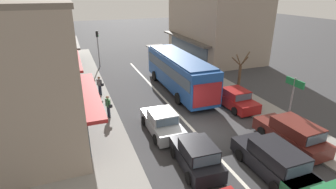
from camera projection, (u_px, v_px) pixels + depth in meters
ground_plane at (194, 131)px, 17.02m from camera, size 140.00×140.00×0.00m
lane_centre_line at (172, 107)px, 20.49m from camera, size 0.20×28.00×0.01m
sidewalk_left at (79, 109)px, 19.97m from camera, size 5.20×44.00×0.14m
kerb_right at (226, 88)px, 24.24m from camera, size 2.80×44.00×0.12m
shopfront_corner_near at (8, 81)px, 14.01m from camera, size 8.28×8.57×8.11m
shopfront_mid_block at (29, 55)px, 21.90m from camera, size 7.24×8.50×6.90m
shopfront_far_end at (37, 37)px, 29.75m from camera, size 7.83×9.47×7.12m
building_right_far at (214, 22)px, 34.59m from camera, size 8.76×13.80×9.18m
city_bus at (179, 70)px, 23.33m from camera, size 2.85×10.89×3.23m
wagon_adjacent_lane_trail at (273, 160)px, 12.93m from camera, size 1.95×4.50×1.58m
sedan_queue_far_back at (162, 122)px, 16.76m from camera, size 1.91×4.21×1.47m
hatchback_behind_bus_mid at (196, 156)px, 13.32m from camera, size 1.96×3.78×1.54m
parked_wagon_kerb_front at (292, 134)px, 15.29m from camera, size 2.05×4.56×1.58m
parked_sedan_kerb_second at (235, 99)px, 20.38m from camera, size 1.99×4.25×1.47m
parked_hatchback_kerb_third at (201, 77)px, 25.41m from camera, size 1.93×3.76×1.54m
traffic_light_downstreet at (98, 43)px, 30.31m from camera, size 0.33×0.24×4.20m
directional_road_sign at (293, 92)px, 16.18m from camera, size 0.10×1.40×3.60m
street_tree_right at (239, 76)px, 22.18m from camera, size 1.75×1.59×3.81m
pedestrian_with_handbag_near at (108, 105)px, 18.27m from camera, size 0.43×0.64×1.63m
pedestrian_browsing_midblock at (100, 84)px, 22.27m from camera, size 0.55×0.56×1.63m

